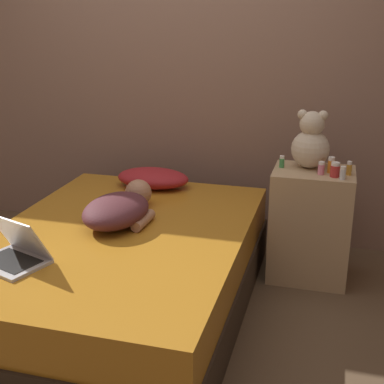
{
  "coord_description": "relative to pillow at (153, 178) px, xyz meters",
  "views": [
    {
      "loc": [
        1.1,
        -2.5,
        1.64
      ],
      "look_at": [
        0.35,
        0.24,
        0.67
      ],
      "focal_mm": 50.0,
      "sensor_mm": 36.0,
      "label": 1
    }
  ],
  "objects": [
    {
      "name": "wall_back",
      "position": [
        0.08,
        0.47,
        0.75
      ],
      "size": [
        8.0,
        0.06,
        2.6
      ],
      "color": "#846656",
      "rests_on": "ground_plane"
    },
    {
      "name": "nightstand",
      "position": [
        1.07,
        -0.08,
        -0.19
      ],
      "size": [
        0.49,
        0.39,
        0.71
      ],
      "color": "tan",
      "rests_on": "ground_plane"
    },
    {
      "name": "bottle_green",
      "position": [
        0.87,
        -0.07,
        0.2
      ],
      "size": [
        0.03,
        0.03,
        0.07
      ],
      "color": "#3D8E4C",
      "rests_on": "nightstand"
    },
    {
      "name": "bottle_red",
      "position": [
        1.19,
        -0.18,
        0.2
      ],
      "size": [
        0.05,
        0.05,
        0.09
      ],
      "color": "#B72D2D",
      "rests_on": "nightstand"
    },
    {
      "name": "bottle_amber",
      "position": [
        1.27,
        -0.12,
        0.2
      ],
      "size": [
        0.03,
        0.03,
        0.08
      ],
      "color": "gold",
      "rests_on": "nightstand"
    },
    {
      "name": "bottle_pink",
      "position": [
        1.11,
        -0.15,
        0.2
      ],
      "size": [
        0.04,
        0.04,
        0.08
      ],
      "color": "pink",
      "rests_on": "nightstand"
    },
    {
      "name": "bottle_orange",
      "position": [
        1.17,
        -0.1,
        0.21
      ],
      "size": [
        0.04,
        0.04,
        0.1
      ],
      "color": "orange",
      "rests_on": "nightstand"
    },
    {
      "name": "bed",
      "position": [
        0.08,
        -0.78,
        -0.31
      ],
      "size": [
        1.38,
        1.94,
        0.49
      ],
      "color": "#2D2319",
      "rests_on": "ground_plane"
    },
    {
      "name": "ground_plane",
      "position": [
        0.08,
        -0.78,
        -0.55
      ],
      "size": [
        12.0,
        12.0,
        0.0
      ],
      "primitive_type": "plane",
      "color": "brown"
    },
    {
      "name": "teddy_bear",
      "position": [
        1.03,
        -0.02,
        0.32
      ],
      "size": [
        0.23,
        0.23,
        0.36
      ],
      "color": "beige",
      "rests_on": "nightstand"
    },
    {
      "name": "pillow",
      "position": [
        0.0,
        0.0,
        0.0
      ],
      "size": [
        0.5,
        0.31,
        0.13
      ],
      "color": "maroon",
      "rests_on": "bed"
    },
    {
      "name": "laptop",
      "position": [
        -0.26,
        -1.26,
        -0.01
      ],
      "size": [
        0.38,
        0.34,
        0.23
      ],
      "rotation": [
        0.0,
        0.0,
        -0.33
      ],
      "color": "silver",
      "rests_on": "bed"
    },
    {
      "name": "person_lying",
      "position": [
        0.03,
        -0.64,
        0.02
      ],
      "size": [
        0.37,
        0.65,
        0.17
      ],
      "rotation": [
        0.0,
        0.0,
        -0.04
      ],
      "color": "#4C2328",
      "rests_on": "bed"
    },
    {
      "name": "bottle_clear",
      "position": [
        1.24,
        -0.22,
        0.2
      ],
      "size": [
        0.03,
        0.03,
        0.08
      ],
      "color": "silver",
      "rests_on": "nightstand"
    }
  ]
}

